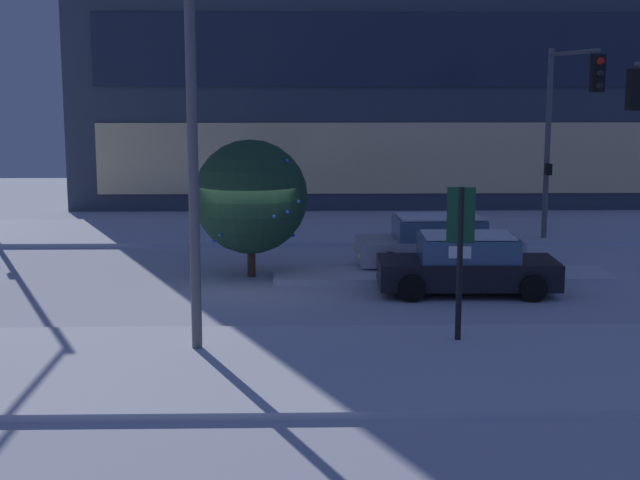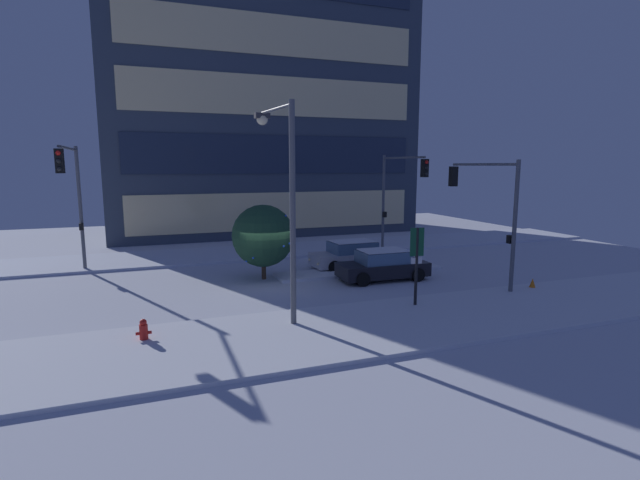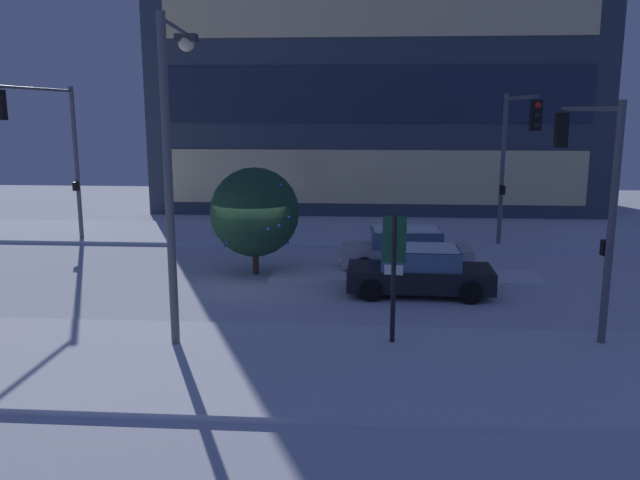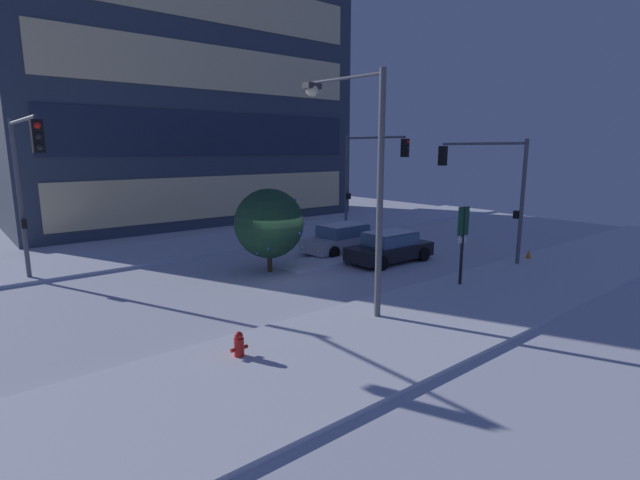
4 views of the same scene
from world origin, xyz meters
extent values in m
plane|color=silver|center=(0.00, 0.00, 0.00)|extent=(52.00, 52.00, 0.00)
cube|color=silver|center=(0.00, -7.62, 0.07)|extent=(52.00, 5.20, 0.14)
cube|color=silver|center=(0.00, 7.62, 0.07)|extent=(52.00, 5.20, 0.14)
cube|color=silver|center=(5.15, 0.37, 0.07)|extent=(9.00, 1.80, 0.14)
cube|color=#384251|center=(4.23, 18.57, 16.98)|extent=(24.30, 10.78, 33.97)
cube|color=#F9E09E|center=(4.23, 13.14, 2.12)|extent=(21.87, 0.10, 2.83)
cube|color=#232D42|center=(4.23, 13.14, 6.37)|extent=(21.87, 0.10, 2.83)
cube|color=#F9E09E|center=(4.23, 13.14, 10.61)|extent=(21.87, 0.10, 2.83)
cube|color=#F9E09E|center=(4.23, 13.14, 14.86)|extent=(21.87, 0.10, 2.83)
cube|color=black|center=(5.50, -1.49, 0.53)|extent=(4.44, 1.88, 0.66)
cube|color=slate|center=(5.50, -1.49, 1.14)|extent=(2.41, 1.66, 0.60)
cube|color=white|center=(5.50, -1.49, 1.47)|extent=(2.23, 1.55, 0.04)
sphere|color=#F9E5B2|center=(7.73, -0.93, 0.50)|extent=(0.16, 0.16, 0.16)
sphere|color=#F9E5B2|center=(7.71, -2.15, 0.50)|extent=(0.16, 0.16, 0.16)
cylinder|color=black|center=(6.97, -0.63, 0.33)|extent=(0.66, 0.23, 0.66)
cylinder|color=black|center=(6.93, -2.42, 0.33)|extent=(0.66, 0.23, 0.66)
cylinder|color=black|center=(4.07, -0.57, 0.33)|extent=(0.66, 0.23, 0.66)
cylinder|color=black|center=(4.03, -2.36, 0.33)|extent=(0.66, 0.23, 0.66)
cube|color=#B7B7C1|center=(5.25, 1.60, 0.53)|extent=(4.60, 1.98, 0.66)
cube|color=slate|center=(5.25, 1.60, 1.14)|extent=(2.51, 1.72, 0.60)
cube|color=white|center=(5.25, 1.60, 1.47)|extent=(2.32, 1.60, 0.04)
sphere|color=#F9E5B2|center=(2.99, 0.89, 0.50)|extent=(0.16, 0.16, 0.16)
sphere|color=#F9E5B2|center=(2.94, 2.12, 0.50)|extent=(0.16, 0.16, 0.16)
cylinder|color=black|center=(3.79, 0.64, 0.33)|extent=(0.67, 0.25, 0.66)
cylinder|color=black|center=(3.72, 2.44, 0.33)|extent=(0.67, 0.25, 0.66)
cylinder|color=black|center=(6.78, 0.75, 0.33)|extent=(0.67, 0.25, 0.66)
cylinder|color=black|center=(6.70, 2.55, 0.33)|extent=(0.67, 0.25, 0.66)
cylinder|color=#565960|center=(9.33, 5.82, 3.11)|extent=(0.18, 0.18, 6.22)
cylinder|color=#565960|center=(9.33, 3.44, 6.02)|extent=(0.12, 4.76, 0.12)
cube|color=black|center=(9.33, 1.06, 5.42)|extent=(0.32, 0.36, 1.00)
sphere|color=red|center=(9.33, 0.87, 5.74)|extent=(0.20, 0.20, 0.20)
sphere|color=black|center=(9.33, 0.87, 5.42)|extent=(0.20, 0.20, 0.20)
sphere|color=black|center=(9.33, 0.87, 5.10)|extent=(0.20, 0.20, 0.20)
cube|color=black|center=(9.33, 5.60, 2.40)|extent=(0.20, 0.24, 0.36)
cylinder|color=#565960|center=(-8.48, 5.82, 3.28)|extent=(0.18, 0.18, 6.55)
cylinder|color=#565960|center=(-8.48, 3.09, 6.35)|extent=(0.12, 5.46, 0.12)
cube|color=black|center=(-8.48, 0.36, 5.75)|extent=(0.32, 0.36, 1.00)
sphere|color=red|center=(-8.48, 0.17, 6.07)|extent=(0.20, 0.20, 0.20)
sphere|color=black|center=(-8.48, 0.17, 5.75)|extent=(0.20, 0.20, 0.20)
sphere|color=black|center=(-8.48, 0.17, 5.43)|extent=(0.20, 0.20, 0.20)
cube|color=black|center=(-8.48, 5.60, 2.40)|extent=(0.20, 0.24, 0.36)
cylinder|color=#565960|center=(9.48, -5.82, 2.91)|extent=(0.18, 0.18, 5.82)
cylinder|color=#565960|center=(9.48, -3.60, 5.62)|extent=(0.12, 4.45, 0.12)
cube|color=black|center=(9.48, -1.37, 5.02)|extent=(0.32, 0.36, 1.00)
sphere|color=red|center=(9.48, -1.18, 5.34)|extent=(0.20, 0.20, 0.20)
sphere|color=black|center=(9.48, -1.18, 5.02)|extent=(0.20, 0.20, 0.20)
sphere|color=black|center=(9.48, -1.18, 4.70)|extent=(0.20, 0.20, 0.20)
cube|color=black|center=(9.48, -5.60, 2.40)|extent=(0.20, 0.24, 0.36)
cylinder|color=#565960|center=(-0.65, -6.59, 3.84)|extent=(0.20, 0.20, 7.69)
cylinder|color=#565960|center=(-0.79, -5.11, 7.54)|extent=(0.37, 2.98, 0.10)
cube|color=#333338|center=(-0.93, -3.62, 7.44)|extent=(0.56, 0.36, 0.20)
sphere|color=#F9E5B2|center=(-0.93, -3.62, 7.31)|extent=(0.44, 0.44, 0.44)
cylinder|color=red|center=(-5.55, -6.41, 0.31)|extent=(0.26, 0.26, 0.62)
sphere|color=red|center=(-5.55, -6.41, 0.69)|extent=(0.22, 0.22, 0.22)
cylinder|color=red|center=(-5.73, -6.41, 0.34)|extent=(0.12, 0.10, 0.10)
cylinder|color=red|center=(-5.37, -6.41, 0.34)|extent=(0.12, 0.10, 0.10)
cylinder|color=black|center=(4.50, -6.13, 1.60)|extent=(0.12, 0.12, 3.20)
cube|color=#144C2D|center=(4.50, -6.13, 2.65)|extent=(0.55, 0.14, 1.10)
cube|color=white|center=(4.50, -6.13, 1.91)|extent=(0.44, 0.11, 0.24)
cylinder|color=#473323|center=(0.04, 0.65, 0.44)|extent=(0.22, 0.22, 0.87)
sphere|color=#1E4228|center=(0.04, 0.65, 2.17)|extent=(3.05, 3.05, 3.05)
sphere|color=blue|center=(0.70, -0.70, 1.83)|extent=(0.10, 0.10, 0.10)
sphere|color=blue|center=(-0.08, 1.95, 1.34)|extent=(0.10, 0.10, 0.10)
sphere|color=blue|center=(1.02, 0.03, 3.18)|extent=(0.10, 0.10, 0.10)
sphere|color=blue|center=(1.32, -0.21, 2.15)|extent=(0.10, 0.10, 0.10)
sphere|color=blue|center=(1.03, -0.50, 1.91)|extent=(0.10, 0.10, 0.10)
sphere|color=blue|center=(-0.70, -0.39, 1.31)|extent=(0.10, 0.10, 0.10)
sphere|color=blue|center=(-0.91, 0.16, 1.06)|extent=(0.10, 0.10, 0.10)
sphere|color=blue|center=(1.17, 0.64, 1.12)|extent=(0.10, 0.10, 0.10)
cone|color=orange|center=(10.89, -5.63, 0.28)|extent=(0.36, 0.36, 0.55)
camera|label=1|loc=(1.33, -24.17, 5.31)|focal=52.58mm
camera|label=2|loc=(-5.29, -21.76, 5.58)|focal=26.60mm
camera|label=3|loc=(3.83, -20.95, 5.60)|focal=36.35mm
camera|label=4|loc=(-11.12, -16.49, 5.38)|focal=26.46mm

